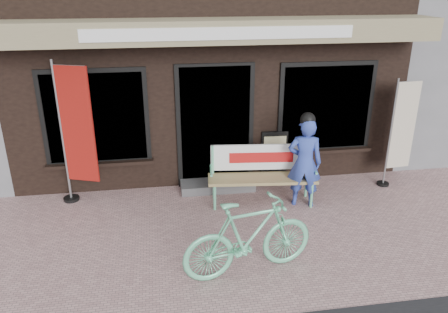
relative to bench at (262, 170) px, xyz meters
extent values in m
plane|color=tan|center=(-0.67, -1.22, -0.56)|extent=(70.00, 70.00, 0.00)
cube|color=black|center=(-0.67, 3.78, 1.24)|extent=(7.00, 6.00, 3.60)
cube|color=gray|center=(-0.67, 0.43, 2.19)|extent=(7.00, 0.80, 0.35)
cube|color=white|center=(-0.67, 0.02, 2.19)|extent=(4.00, 0.02, 0.18)
cube|color=black|center=(-0.67, 0.76, 0.54)|extent=(1.20, 0.06, 2.10)
cube|color=black|center=(-0.67, 0.75, 0.54)|extent=(1.35, 0.04, 2.20)
cube|color=black|center=(-2.67, 0.76, 0.79)|extent=(1.60, 0.06, 1.50)
cube|color=black|center=(1.33, 0.76, 0.79)|extent=(1.60, 0.06, 1.50)
cube|color=black|center=(-2.67, 0.75, 0.79)|extent=(1.75, 0.04, 1.65)
cube|color=black|center=(1.33, 0.75, 0.79)|extent=(1.75, 0.04, 1.65)
cube|color=black|center=(-2.67, 0.70, -0.01)|extent=(1.80, 0.18, 0.06)
cube|color=black|center=(1.33, 0.70, -0.01)|extent=(1.80, 0.18, 0.06)
cube|color=#59595B|center=(-0.67, 0.53, -0.49)|extent=(1.30, 0.45, 0.15)
cylinder|color=#6CD3A1|center=(-0.81, -0.21, -0.36)|extent=(0.05, 0.05, 0.41)
cylinder|color=#6CD3A1|center=(-0.77, 0.19, -0.36)|extent=(0.05, 0.05, 0.41)
cylinder|color=#6CD3A1|center=(0.75, -0.37, -0.36)|extent=(0.05, 0.05, 0.41)
cylinder|color=#6CD3A1|center=(0.80, 0.02, -0.36)|extent=(0.05, 0.05, 0.41)
cube|color=#9B8755|center=(-0.01, -0.09, -0.12)|extent=(1.81, 0.63, 0.05)
cylinder|color=#6CD3A1|center=(-0.79, 0.19, 0.13)|extent=(0.05, 0.05, 0.54)
cylinder|color=#6CD3A1|center=(0.81, 0.02, 0.13)|extent=(0.05, 0.05, 0.54)
cube|color=white|center=(0.01, 0.12, 0.18)|extent=(1.67, 0.21, 0.44)
cube|color=#B21414|center=(0.01, 0.10, 0.18)|extent=(1.06, 0.12, 0.18)
cylinder|color=#6CD3A1|center=(-0.84, -0.01, 0.05)|extent=(0.08, 0.44, 0.04)
cylinder|color=#6CD3A1|center=(0.82, -0.18, 0.05)|extent=(0.08, 0.44, 0.04)
imported|color=#3147AA|center=(0.64, -0.24, 0.18)|extent=(0.63, 0.50, 1.50)
sphere|color=black|center=(0.64, -0.24, 0.90)|extent=(0.30, 0.30, 0.24)
imported|color=#6CD3A1|center=(-0.61, -1.89, -0.05)|extent=(1.78, 0.81, 1.03)
cylinder|color=gray|center=(-3.18, 0.50, 0.62)|extent=(0.05, 0.05, 2.37)
cylinder|color=gray|center=(-2.92, 0.40, 1.72)|extent=(0.51, 0.21, 0.03)
cube|color=maroon|center=(-2.90, 0.39, 0.78)|extent=(0.52, 0.22, 1.88)
cylinder|color=black|center=(-3.18, 0.50, -0.54)|extent=(0.33, 0.33, 0.05)
cylinder|color=gray|center=(2.34, 0.23, 0.42)|extent=(0.03, 0.03, 1.96)
cylinder|color=gray|center=(2.56, 0.25, 1.32)|extent=(0.45, 0.06, 0.02)
cube|color=beige|center=(2.58, 0.26, 0.55)|extent=(0.45, 0.07, 1.56)
cylinder|color=black|center=(2.34, 0.23, -0.54)|extent=(0.23, 0.23, 0.04)
cube|color=black|center=(0.41, 0.76, -0.09)|extent=(0.48, 0.10, 0.96)
cube|color=beige|center=(0.41, 0.71, 0.02)|extent=(0.40, 0.03, 0.58)
camera|label=1|loc=(-1.64, -6.42, 2.90)|focal=35.00mm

